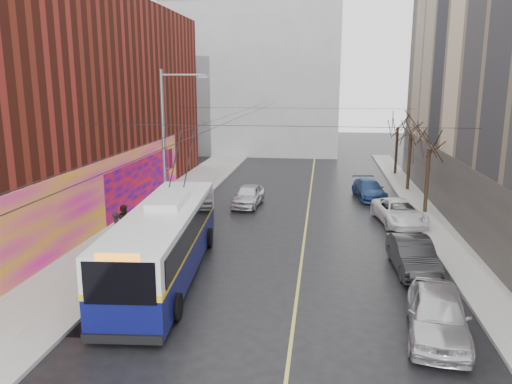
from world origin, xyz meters
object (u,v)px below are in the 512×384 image
parked_car_d (369,189)px  pedestrian_c (168,204)px  parked_car_c (399,212)px  parked_car_a (438,314)px  pedestrian_b (125,222)px  tree_far (398,119)px  tree_mid (412,124)px  trolleybus (165,241)px  pedestrian_a (118,230)px  following_car (248,195)px  streetlight_pole (167,147)px  parked_car_b (413,255)px  tree_near (430,137)px

parked_car_d → pedestrian_c: 14.96m
parked_car_c → pedestrian_c: size_ratio=2.75×
parked_car_a → parked_car_d: 20.46m
parked_car_d → pedestrian_b: bearing=-146.6°
tree_far → parked_car_d: size_ratio=1.41×
tree_mid → parked_car_c: 10.71m
trolleybus → parked_car_c: trolleybus is taller
pedestrian_a → pedestrian_b: 1.28m
pedestrian_c → following_car: bearing=-71.8°
tree_mid → pedestrian_c: size_ratio=3.61×
streetlight_pole → trolleybus: (1.84, -6.49, -3.21)m
parked_car_c → parked_car_b: bearing=-102.8°
parked_car_d → pedestrian_c: size_ratio=2.51×
streetlight_pole → pedestrian_a: bearing=-116.0°
streetlight_pole → tree_mid: 19.96m
tree_mid → pedestrian_b: size_ratio=3.55×
following_car → tree_near: bearing=1.1°
tree_far → pedestrian_c: size_ratio=3.55×
parked_car_a → pedestrian_a: 15.72m
streetlight_pole → parked_car_a: 16.68m
tree_mid → trolleybus: 23.87m
trolleybus → pedestrian_c: trolleybus is taller
tree_mid → pedestrian_b: 23.03m
trolleybus → pedestrian_b: trolleybus is taller
parked_car_d → streetlight_pole: bearing=-148.1°
trolleybus → streetlight_pole: bearing=101.0°
pedestrian_c → streetlight_pole: bearing=169.7°
parked_car_a → parked_car_c: parked_car_a is taller
pedestrian_a → pedestrian_c: pedestrian_c is taller
streetlight_pole → trolleybus: streetlight_pole is taller
streetlight_pole → pedestrian_b: (-1.75, -2.10, -3.76)m
tree_near → parked_car_a: 17.13m
tree_mid → parked_car_d: bearing=-137.5°
parked_car_d → following_car: 9.09m
tree_far → pedestrian_b: tree_far is taller
pedestrian_a → parked_car_d: bearing=-53.7°
tree_mid → pedestrian_b: bearing=-138.2°
trolleybus → pedestrian_b: (-3.59, 4.39, -0.55)m
tree_far → parked_car_b: (-2.52, -24.42, -4.39)m
parked_car_c → pedestrian_a: 16.30m
tree_far → pedestrian_b: (-16.89, -22.10, -4.05)m
parked_car_a → pedestrian_c: size_ratio=2.59×
pedestrian_b → following_car: bearing=-20.0°
streetlight_pole → parked_car_d: streetlight_pole is taller
tree_far → parked_car_b: bearing=-95.9°
parked_car_b → pedestrian_a: bearing=172.2°
tree_mid → trolleybus: tree_mid is taller
tree_far → tree_near: bearing=-90.0°
streetlight_pole → pedestrian_a: 5.32m
trolleybus → parked_car_b: 11.01m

